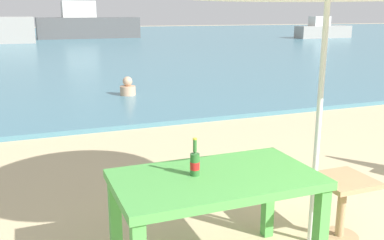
# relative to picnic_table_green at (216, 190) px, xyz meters

# --- Properties ---
(sea_water) EXTENTS (120.00, 50.00, 0.08)m
(sea_water) POSITION_rel_picnic_table_green_xyz_m (1.30, 29.10, -0.61)
(sea_water) COLOR teal
(sea_water) RESTS_ON ground_plane
(picnic_table_green) EXTENTS (1.40, 0.80, 0.76)m
(picnic_table_green) POSITION_rel_picnic_table_green_xyz_m (0.00, 0.00, 0.00)
(picnic_table_green) COLOR #4C9E47
(picnic_table_green) RESTS_ON ground_plane
(beer_bottle_amber) EXTENTS (0.07, 0.07, 0.26)m
(beer_bottle_amber) POSITION_rel_picnic_table_green_xyz_m (-0.13, 0.05, 0.20)
(beer_bottle_amber) COLOR #2D662D
(beer_bottle_amber) RESTS_ON picnic_table_green
(side_table_wood) EXTENTS (0.44, 0.44, 0.54)m
(side_table_wood) POSITION_rel_picnic_table_green_xyz_m (1.18, 0.07, -0.30)
(side_table_wood) COLOR tan
(side_table_wood) RESTS_ON ground_plane
(swimmer_person) EXTENTS (0.34, 0.34, 0.41)m
(swimmer_person) POSITION_rel_picnic_table_green_xyz_m (0.92, 6.66, -0.41)
(swimmer_person) COLOR tan
(swimmer_person) RESTS_ON sea_water
(boat_fishing_trawler) EXTENTS (4.18, 1.14, 1.52)m
(boat_fishing_trawler) POSITION_rel_picnic_table_green_xyz_m (19.03, 23.26, -0.02)
(boat_fishing_trawler) COLOR gray
(boat_fishing_trawler) RESTS_ON sea_water
(boat_cargo_ship) EXTENTS (7.07, 1.93, 2.57)m
(boat_cargo_ship) POSITION_rel_picnic_table_green_xyz_m (3.26, 29.25, 0.35)
(boat_cargo_ship) COLOR #4C4C4C
(boat_cargo_ship) RESTS_ON sea_water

